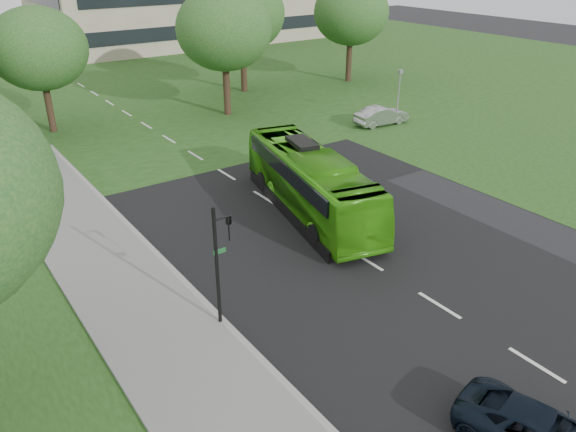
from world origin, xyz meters
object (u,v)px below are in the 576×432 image
at_px(tree_park_b, 38,49).
at_px(sedan, 381,116).
at_px(tree_park_d, 242,14).
at_px(traffic_light, 220,257).
at_px(bus, 311,182).
at_px(tree_park_c, 224,29).
at_px(camera_pole, 399,88).
at_px(tree_park_e, 351,13).

xyz_separation_m(tree_park_b, sedan, (20.30, -12.19, -5.05)).
relative_size(tree_park_d, traffic_light, 2.15).
bearing_deg(bus, tree_park_c, 86.05).
distance_m(tree_park_d, traffic_light, 34.97).
bearing_deg(traffic_light, tree_park_b, 67.68).
distance_m(tree_park_b, camera_pole, 25.32).
relative_size(tree_park_d, camera_pole, 2.58).
bearing_deg(traffic_light, bus, 14.76).
height_order(tree_park_d, camera_pole, tree_park_d).
distance_m(tree_park_c, traffic_light, 27.36).
bearing_deg(tree_park_e, bus, -134.17).
xyz_separation_m(tree_park_e, traffic_light, (-29.01, -27.17, -3.66)).
height_order(tree_park_b, camera_pole, tree_park_b).
bearing_deg(tree_park_d, tree_park_b, -171.38).
xyz_separation_m(tree_park_b, tree_park_c, (12.42, -3.22, 0.67)).
relative_size(tree_park_c, traffic_light, 2.07).
bearing_deg(camera_pole, sedan, 163.09).
height_order(tree_park_b, tree_park_e, tree_park_e).
relative_size(tree_park_e, sedan, 2.25).
distance_m(tree_park_b, tree_park_e, 27.95).
height_order(tree_park_c, tree_park_e, tree_park_c).
bearing_deg(tree_park_e, tree_park_d, 168.08).
height_order(traffic_light, camera_pole, traffic_light).
relative_size(tree_park_e, traffic_light, 2.05).
relative_size(tree_park_c, tree_park_d, 0.96).
bearing_deg(tree_park_e, tree_park_b, -179.10).
xyz_separation_m(tree_park_c, camera_pole, (9.57, -8.90, -3.95)).
bearing_deg(bus, tree_park_b, 121.23).
height_order(tree_park_c, sedan, tree_park_c).
bearing_deg(camera_pole, tree_park_b, 131.85).
xyz_separation_m(tree_park_d, tree_park_e, (10.47, -2.21, -0.31)).
bearing_deg(bus, camera_pole, 43.90).
xyz_separation_m(tree_park_d, camera_pole, (4.52, -14.77, -4.19)).
height_order(tree_park_c, bus, tree_park_c).
xyz_separation_m(tree_park_b, traffic_light, (-1.07, -26.73, -3.06)).
bearing_deg(tree_park_c, traffic_light, -119.85).
height_order(tree_park_c, camera_pole, tree_park_c).
bearing_deg(tree_park_d, bus, -113.79).
xyz_separation_m(bus, traffic_light, (-8.06, -5.60, 1.10)).
distance_m(tree_park_c, bus, 19.33).
relative_size(tree_park_c, camera_pole, 2.48).
xyz_separation_m(tree_park_c, tree_park_e, (15.52, 3.66, -0.08)).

